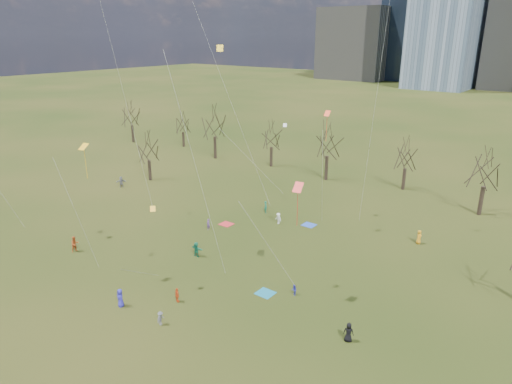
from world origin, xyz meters
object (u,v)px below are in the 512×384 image
Objects in this scene: blanket_teal at (265,293)px; person_4 at (177,295)px; person_0 at (120,298)px; blanket_navy at (309,225)px; blanket_crimson at (226,224)px; person_2 at (75,244)px.

person_4 is at bearing -131.98° from blanket_teal.
blanket_teal is 8.14m from person_4.
person_0 is at bearing 69.77° from person_4.
blanket_teal and blanket_navy have the same top height.
person_0 is (-3.66, -25.93, 0.84)m from blanket_navy.
blanket_teal is at bearing -108.05° from person_4.
person_0 is (-8.90, -9.60, 0.84)m from blanket_teal.
person_0 is at bearing -76.23° from blanket_crimson.
blanket_navy and blanket_crimson have the same top height.
blanket_crimson is 20.30m from person_0.
blanket_teal is 17.04m from blanket_crimson.
blanket_teal is 1.00× the size of blanket_navy.
person_2 is at bearing -116.98° from blanket_crimson.
person_2 is 16.50m from person_4.
blanket_navy is (-5.24, 16.33, 0.00)m from blanket_teal.
blanket_navy is 0.88× the size of person_2.
blanket_teal is 22.75m from person_2.
person_4 is at bearing -90.48° from blanket_navy.
person_2 is (-8.20, -16.10, 0.90)m from blanket_crimson.
person_4 reaches higher than blanket_crimson.
blanket_teal is at bearing -72.20° from blanket_navy.
person_4 is (3.47, 3.57, -0.15)m from person_0.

